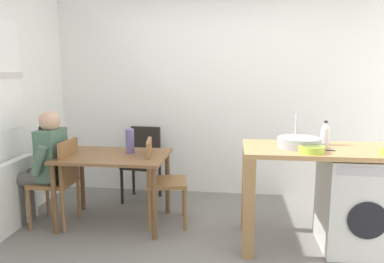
{
  "coord_description": "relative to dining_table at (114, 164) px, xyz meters",
  "views": [
    {
      "loc": [
        0.21,
        -2.93,
        1.6
      ],
      "look_at": [
        -0.21,
        0.45,
        1.03
      ],
      "focal_mm": 34.1,
      "sensor_mm": 36.0,
      "label": 1
    }
  ],
  "objects": [
    {
      "name": "radiator",
      "position": [
        -0.98,
        -0.31,
        -0.29
      ],
      "size": [
        0.1,
        0.8,
        0.7
      ],
      "primitive_type": "cube",
      "color": "white",
      "rests_on": "ground_plane"
    },
    {
      "name": "vase",
      "position": [
        0.15,
        0.1,
        0.22
      ],
      "size": [
        0.09,
        0.09,
        0.26
      ],
      "primitive_type": "cylinder",
      "color": "slate",
      "rests_on": "dining_table"
    },
    {
      "name": "chair_person_seat",
      "position": [
        -0.55,
        -0.1,
        -0.14
      ],
      "size": [
        0.4,
        0.4,
        0.9
      ],
      "rotation": [
        0.0,
        0.0,
        1.57
      ],
      "color": "olive",
      "rests_on": "ground_plane"
    },
    {
      "name": "dining_table",
      "position": [
        0.0,
        0.0,
        0.0
      ],
      "size": [
        1.1,
        0.76,
        0.74
      ],
      "color": "brown",
      "rests_on": "ground_plane"
    },
    {
      "name": "kitchen_counter",
      "position": [
        1.86,
        -0.26,
        0.12
      ],
      "size": [
        1.5,
        0.68,
        0.92
      ],
      "color": "tan",
      "rests_on": "ground_plane"
    },
    {
      "name": "tap",
      "position": [
        1.81,
        -0.08,
        0.42
      ],
      "size": [
        0.02,
        0.02,
        0.28
      ],
      "primitive_type": "cylinder",
      "color": "#B2B2B7",
      "rests_on": "kitchen_counter"
    },
    {
      "name": "ground_plane",
      "position": [
        1.04,
        -0.61,
        -0.64
      ],
      "size": [
        5.46,
        5.46,
        0.0
      ],
      "primitive_type": "plane",
      "color": "slate"
    },
    {
      "name": "sink_basin",
      "position": [
        1.81,
        -0.26,
        0.32
      ],
      "size": [
        0.38,
        0.38,
        0.09
      ],
      "primitive_type": "cylinder",
      "color": "#9EA0A5",
      "rests_on": "kitchen_counter"
    },
    {
      "name": "mixing_bowl",
      "position": [
        1.88,
        -0.46,
        0.31
      ],
      "size": [
        0.21,
        0.21,
        0.06
      ],
      "color": "#A8C63D",
      "rests_on": "kitchen_counter"
    },
    {
      "name": "seated_person",
      "position": [
        -0.71,
        -0.1,
        0.03
      ],
      "size": [
        0.5,
        0.51,
        1.2
      ],
      "rotation": [
        0.0,
        0.0,
        1.57
      ],
      "color": "#595651",
      "rests_on": "ground_plane"
    },
    {
      "name": "washing_machine",
      "position": [
        2.33,
        -0.26,
        -0.21
      ],
      "size": [
        0.6,
        0.61,
        0.86
      ],
      "color": "silver",
      "rests_on": "ground_plane"
    },
    {
      "name": "wall_back",
      "position": [
        1.04,
        1.14,
        0.71
      ],
      "size": [
        4.6,
        0.1,
        2.7
      ],
      "primitive_type": "cube",
      "color": "white",
      "rests_on": "ground_plane"
    },
    {
      "name": "chair_opposite",
      "position": [
        0.48,
        0.04,
        -0.14
      ],
      "size": [
        0.47,
        0.47,
        0.9
      ],
      "rotation": [
        0.0,
        0.0,
        -1.39
      ],
      "color": "olive",
      "rests_on": "ground_plane"
    },
    {
      "name": "chair_spare_by_wall",
      "position": [
        0.11,
        0.77,
        -0.14
      ],
      "size": [
        0.44,
        0.44,
        0.9
      ],
      "rotation": [
        0.0,
        0.0,
        3.03
      ],
      "color": "black",
      "rests_on": "ground_plane"
    },
    {
      "name": "scissors",
      "position": [
        2.02,
        -0.36,
        0.28
      ],
      "size": [
        0.15,
        0.06,
        0.01
      ],
      "color": "#B2B2B7",
      "rests_on": "kitchen_counter"
    },
    {
      "name": "bottle_tall_green",
      "position": [
        2.06,
        -0.12,
        0.38
      ],
      "size": [
        0.08,
        0.08,
        0.22
      ],
      "color": "silver",
      "rests_on": "kitchen_counter"
    }
  ]
}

